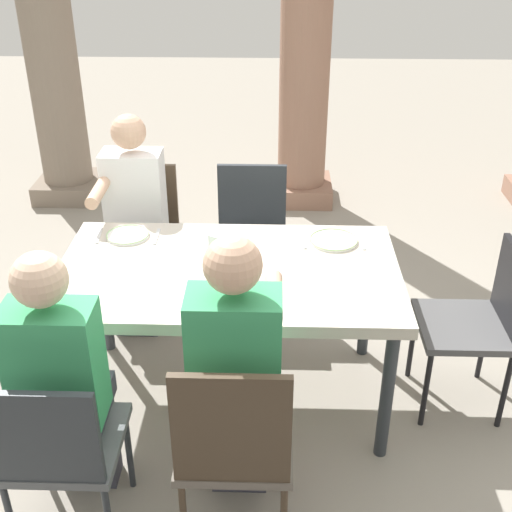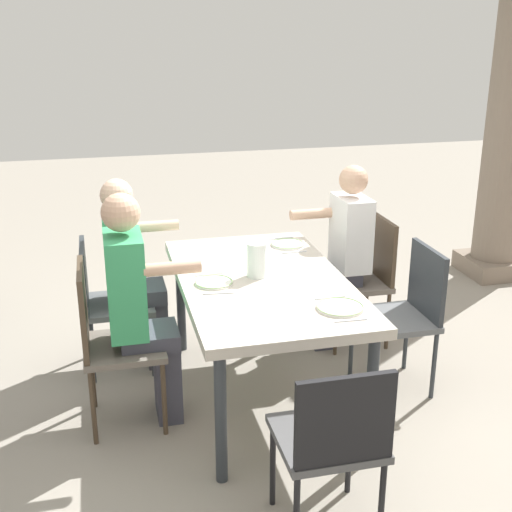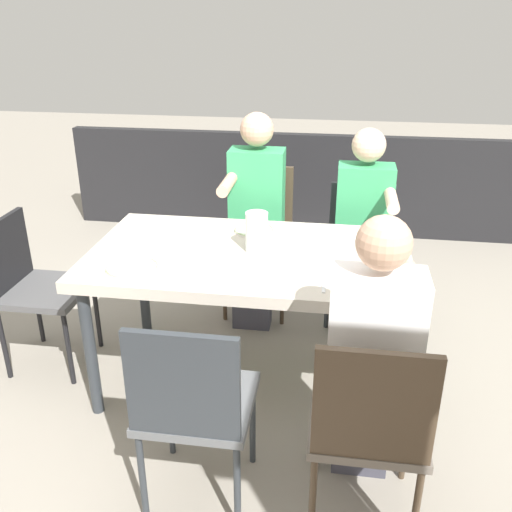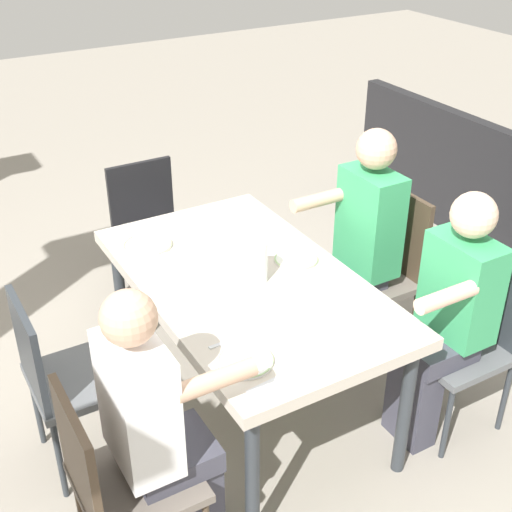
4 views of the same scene
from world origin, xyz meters
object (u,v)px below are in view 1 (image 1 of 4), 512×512
Objects in this scene: diner_woman_green at (134,219)px; water_pitcher at (220,254)px; plate_1 at (228,300)px; chair_west_north at (142,231)px; diner_guest_third at (64,378)px; dining_table at (229,281)px; chair_mid_north at (251,231)px; diner_man_white at (237,375)px; stone_column_centre at (307,17)px; chair_mid_south at (234,442)px; stone_column_near at (48,37)px; plate_0 at (128,235)px; chair_head_east at (481,318)px; chair_west_south at (58,446)px; plate_2 at (334,240)px.

water_pitcher is (0.56, -0.73, 0.19)m from diner_woman_green.
chair_west_north is at bearing 117.44° from plate_1.
diner_guest_third reaches higher than water_pitcher.
plate_1 reaches higher than dining_table.
diner_woman_green is at bearing -90.95° from chair_west_north.
chair_mid_north is at bearing 83.07° from water_pitcher.
diner_man_white reaches higher than diner_guest_third.
plate_1 is (-0.42, -2.85, -0.71)m from stone_column_centre.
chair_mid_north is at bearing 90.00° from chair_mid_south.
diner_guest_third is 0.47× the size of stone_column_near.
chair_mid_north is at bearing 85.07° from dining_table.
plate_0 is at bearing -65.60° from stone_column_near.
water_pitcher is (-0.47, -2.59, -0.63)m from stone_column_centre.
chair_head_east is at bearing 0.00° from dining_table.
diner_guest_third is at bearing -90.11° from chair_west_north.
chair_mid_north is at bearing 87.24° from plate_1.
stone_column_near reaches higher than chair_mid_north.
water_pitcher is (0.56, 0.86, 0.37)m from chair_west_south.
plate_2 is at bearing 158.20° from chair_head_east.
stone_column_near is at bearing 134.44° from chair_mid_north.
stone_column_near is at bearing 137.45° from chair_head_east.
chair_west_south is at bearing -165.74° from diner_man_white.
plate_0 is (0.05, -0.40, 0.10)m from diner_woman_green.
chair_west_south is (0.00, -1.78, -0.01)m from chair_west_north.
stone_column_centre reaches higher than plate_2.
chair_mid_south is (0.00, -1.79, 0.02)m from chair_mid_north.
diner_woman_green is 0.42m from plate_0.
dining_table is at bearing 56.31° from chair_west_south.
diner_woman_green is at bearing 130.07° from dining_table.
chair_head_east is at bearing 26.01° from chair_west_south.
chair_mid_north reaches higher than plate_0.
stone_column_near is 3.04m from water_pitcher.
chair_mid_north reaches higher than chair_west_north.
stone_column_near reaches higher than diner_woman_green.
stone_column_near is 3.31m from plate_1.
chair_mid_north is (0.08, 0.89, -0.18)m from dining_table.
diner_woman_green is 1.01× the size of diner_guest_third.
diner_guest_third is 3.48m from stone_column_near.
chair_head_east is 1.31m from water_pitcher.
stone_column_centre reaches higher than chair_mid_north.
plate_2 is at bearing -87.98° from stone_column_centre.
chair_mid_north is 0.71× the size of diner_woman_green.
diner_guest_third is 5.18× the size of plate_2.
plate_1 is 0.76m from plate_2.
dining_table is 7.94× the size of water_pitcher.
plate_2 is 1.20× the size of water_pitcher.
chair_west_north is at bearing 110.53° from chair_mid_south.
chair_west_north is 0.70× the size of diner_woman_green.
diner_man_white is at bearing -64.66° from diner_woman_green.
diner_guest_third is at bearing -145.52° from plate_1.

